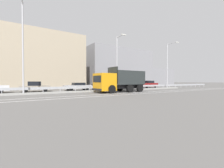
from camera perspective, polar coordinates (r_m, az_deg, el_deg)
The scene contains 18 objects.
ground_plane at distance 21.33m, azimuth -0.63°, elevation -2.98°, with size 320.00×320.00×0.00m, color #605E5B.
lane_strip_0 at distance 19.40m, azimuth 6.41°, elevation -3.40°, with size 63.89×0.16×0.01m, color silver.
lane_strip_1 at distance 18.10m, azimuth 9.86°, elevation -3.73°, with size 63.89×0.16×0.01m, color silver.
median_island at distance 22.68m, azimuth -2.76°, elevation -2.51°, with size 35.14×1.10×0.18m, color gray.
median_guardrail at distance 23.54m, azimuth -4.01°, elevation -1.21°, with size 63.89×0.09×0.78m.
dump_truck at distance 20.19m, azimuth 0.99°, elevation 0.44°, with size 7.43×2.74×3.41m.
median_road_sign at distance 25.99m, azimuth 8.28°, elevation 0.70°, with size 0.71×0.16×2.56m.
street_lamp_1 at distance 19.79m, azimuth -30.85°, elevation 12.96°, with size 0.71×2.21×10.30m.
street_lamp_2 at distance 23.77m, azimuth 2.11°, elevation 8.89°, with size 0.71×2.15×8.53m.
street_lamp_3 at distance 32.93m, azimuth 20.56°, elevation 7.32°, with size 0.72×2.55×9.18m.
parked_car_3 at distance 23.96m, azimuth -27.25°, elevation -0.91°, with size 4.04×2.13×1.47m.
parked_car_4 at distance 25.18m, azimuth -12.84°, elevation -0.87°, with size 4.43×1.89×1.26m.
parked_car_5 at distance 27.16m, azimuth -3.23°, elevation -0.52°, with size 4.14×2.13×1.46m.
parked_car_6 at distance 30.30m, azimuth 5.29°, elevation -0.40°, with size 4.81×1.98×1.38m.
parked_car_7 at distance 34.70m, azimuth 13.64°, elevation -0.09°, with size 4.91×2.23×1.61m.
background_building_0 at distance 36.10m, azimuth -31.65°, elevation 7.40°, with size 23.57×12.68×11.15m, color tan.
background_building_1 at distance 45.97m, azimuth 1.69°, elevation 5.94°, with size 19.98×10.94×10.74m, color gray.
background_building_2 at distance 59.80m, azimuth 16.05°, elevation 2.54°, with size 11.95×8.32×6.05m, color gray.
Camera 1 is at (-11.31, -18.02, 1.54)m, focal length 24.00 mm.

